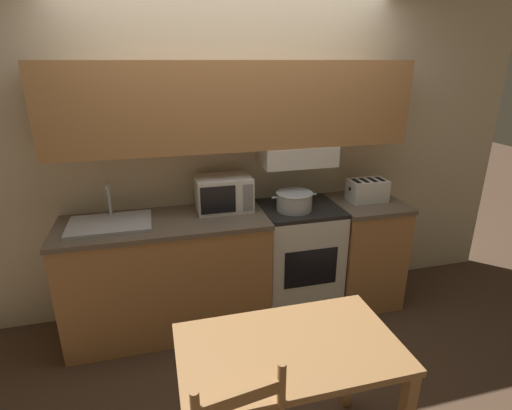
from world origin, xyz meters
TOP-DOWN VIEW (x-y plane):
  - ground_plane at (0.00, 0.00)m, footprint 16.00×16.00m
  - wall_back at (0.01, -0.06)m, footprint 5.09×0.38m
  - lower_counter_main at (-0.59, -0.30)m, footprint 1.53×0.62m
  - lower_counter_right_stub at (1.08, -0.30)m, footprint 0.56×0.62m
  - stove_range at (0.49, -0.28)m, footprint 0.62×0.56m
  - cooking_pot at (0.42, -0.34)m, footprint 0.37×0.29m
  - microwave at (-0.12, -0.18)m, footprint 0.42×0.30m
  - toaster at (1.08, -0.28)m, footprint 0.32×0.19m
  - sink_basin at (-0.96, -0.30)m, footprint 0.57×0.39m
  - dining_table at (-0.08, -1.65)m, footprint 1.05×0.62m

SIDE VIEW (x-z plane):
  - ground_plane at x=0.00m, z-range 0.00..0.00m
  - stove_range at x=0.49m, z-range 0.00..0.92m
  - lower_counter_main at x=-0.59m, z-range 0.00..0.92m
  - lower_counter_right_stub at x=1.08m, z-range 0.00..0.92m
  - dining_table at x=-0.08m, z-range 0.26..1.02m
  - sink_basin at x=-0.96m, z-range 0.80..1.08m
  - cooking_pot at x=0.42m, z-range 0.93..1.07m
  - toaster at x=1.08m, z-range 0.92..1.10m
  - microwave at x=-0.12m, z-range 0.92..1.19m
  - wall_back at x=0.01m, z-range 0.20..2.75m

